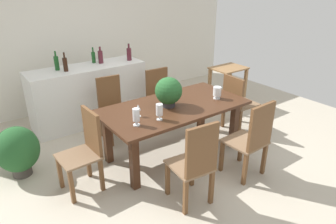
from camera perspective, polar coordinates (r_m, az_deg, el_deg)
ground_plane at (r=4.43m, az=1.02°, el=-7.68°), size 7.04×7.04×0.00m
back_wall at (r=6.13m, az=-14.06°, el=13.69°), size 6.40×0.10×2.60m
dining_table at (r=4.13m, az=1.06°, el=-0.11°), size 1.97×1.01×0.74m
chair_near_right at (r=3.83m, az=15.48°, el=-4.57°), size 0.47×0.46×1.01m
chair_foot_end at (r=4.99m, az=12.71°, el=2.10°), size 0.46×0.47×0.92m
chair_near_left at (r=3.25m, az=5.15°, el=-9.25°), size 0.45×0.49×1.02m
chair_far_right at (r=5.15m, az=-1.50°, el=3.45°), size 0.46×0.44×0.93m
chair_far_left at (r=4.75m, az=-10.34°, el=1.24°), size 0.43×0.47×0.95m
chair_head_end at (r=3.65m, az=-15.14°, el=-6.38°), size 0.45×0.45×0.97m
flower_centerpiece at (r=3.99m, az=0.11°, el=3.87°), size 0.37×0.36×0.40m
crystal_vase_left at (r=3.51m, az=-5.96°, el=-0.71°), size 0.08×0.08×0.21m
crystal_vase_center_near at (r=4.34m, az=9.15°, el=3.75°), size 0.11×0.11×0.17m
crystal_vase_right at (r=3.63m, az=-1.62°, el=0.30°), size 0.08×0.08×0.20m
wine_glass at (r=3.74m, az=-5.59°, el=0.77°), size 0.06×0.06×0.16m
kitchen_counter at (r=5.37m, az=-14.53°, el=3.18°), size 1.90×0.62×0.97m
wine_bottle_green at (r=5.46m, az=-7.28°, el=10.71°), size 0.08×0.08×0.29m
wine_bottle_clear at (r=5.41m, az=-13.73°, el=9.95°), size 0.06×0.06×0.26m
wine_bottle_dark at (r=5.35m, az=-12.48°, el=10.04°), size 0.08×0.08×0.28m
wine_bottle_amber at (r=5.01m, az=-18.62°, el=8.47°), size 0.07×0.07×0.30m
wine_bottle_tall at (r=5.12m, az=-20.08°, el=8.61°), size 0.07×0.07×0.30m
side_table at (r=5.89m, az=11.09°, el=6.21°), size 0.63×0.48×0.78m
potted_plant_floor at (r=4.24m, az=-26.26°, el=-6.43°), size 0.53×0.53×0.66m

